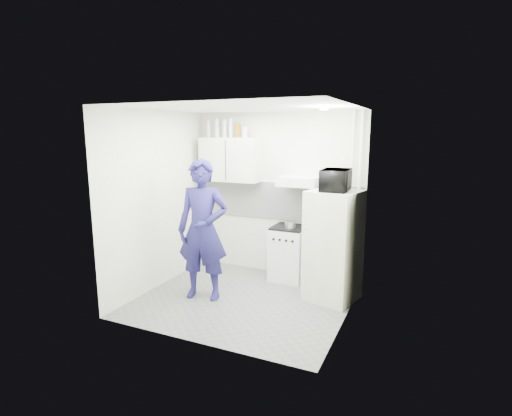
% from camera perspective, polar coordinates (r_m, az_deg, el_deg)
% --- Properties ---
extents(floor, '(2.80, 2.80, 0.00)m').
position_cam_1_polar(floor, '(5.70, -1.73, -12.94)').
color(floor, slate).
rests_on(floor, ground).
extents(ceiling, '(2.80, 2.80, 0.00)m').
position_cam_1_polar(ceiling, '(5.22, -1.90, 14.17)').
color(ceiling, white).
rests_on(ceiling, wall_back).
extents(wall_back, '(2.80, 0.00, 2.80)m').
position_cam_1_polar(wall_back, '(6.43, 3.08, 1.94)').
color(wall_back, beige).
rests_on(wall_back, floor).
extents(wall_left, '(0.00, 2.60, 2.60)m').
position_cam_1_polar(wall_left, '(6.04, -13.83, 1.04)').
color(wall_left, beige).
rests_on(wall_left, floor).
extents(wall_right, '(0.00, 2.60, 2.60)m').
position_cam_1_polar(wall_right, '(4.87, 13.17, -1.28)').
color(wall_right, beige).
rests_on(wall_right, floor).
extents(person, '(0.79, 0.60, 1.94)m').
position_cam_1_polar(person, '(5.52, -7.61, -3.13)').
color(person, navy).
rests_on(person, floor).
extents(stove, '(0.52, 0.52, 0.83)m').
position_cam_1_polar(stove, '(6.31, 4.67, -6.55)').
color(stove, white).
rests_on(stove, floor).
extents(fridge, '(0.76, 0.76, 1.53)m').
position_cam_1_polar(fridge, '(5.57, 10.98, -5.35)').
color(fridge, white).
rests_on(fridge, floor).
extents(stove_top, '(0.50, 0.50, 0.03)m').
position_cam_1_polar(stove_top, '(6.19, 4.74, -2.77)').
color(stove_top, black).
rests_on(stove_top, stove).
extents(saucepan, '(0.16, 0.16, 0.09)m').
position_cam_1_polar(saucepan, '(6.09, 4.91, -2.41)').
color(saucepan, silver).
rests_on(saucepan, stove_top).
extents(microwave, '(0.53, 0.37, 0.28)m').
position_cam_1_polar(microwave, '(5.39, 11.33, 3.94)').
color(microwave, black).
rests_on(microwave, fridge).
extents(bottle_a, '(0.07, 0.07, 0.28)m').
position_cam_1_polar(bottle_a, '(6.71, -6.81, 11.18)').
color(bottle_a, '#B2B7BC').
rests_on(bottle_a, upper_cabinet).
extents(bottle_b, '(0.08, 0.08, 0.30)m').
position_cam_1_polar(bottle_b, '(6.63, -5.61, 11.27)').
color(bottle_b, '#B2B7BC').
rests_on(bottle_b, upper_cabinet).
extents(bottle_c, '(0.07, 0.07, 0.28)m').
position_cam_1_polar(bottle_c, '(6.55, -4.49, 11.22)').
color(bottle_c, '#B2B7BC').
rests_on(bottle_c, upper_cabinet).
extents(bottle_d, '(0.07, 0.07, 0.30)m').
position_cam_1_polar(bottle_d, '(6.50, -3.61, 11.34)').
color(bottle_d, '#B2B7BC').
rests_on(bottle_d, upper_cabinet).
extents(canister_a, '(0.09, 0.09, 0.23)m').
position_cam_1_polar(canister_a, '(6.44, -2.59, 11.02)').
color(canister_a, brown).
rests_on(canister_a, upper_cabinet).
extents(canister_b, '(0.09, 0.09, 0.17)m').
position_cam_1_polar(canister_b, '(6.39, -1.61, 10.76)').
color(canister_b, '#B2B7BC').
rests_on(canister_b, upper_cabinet).
extents(upper_cabinet, '(1.00, 0.35, 0.70)m').
position_cam_1_polar(upper_cabinet, '(6.52, -3.63, 6.92)').
color(upper_cabinet, white).
rests_on(upper_cabinet, wall_back).
extents(range_hood, '(0.60, 0.50, 0.14)m').
position_cam_1_polar(range_hood, '(6.01, 6.25, 3.85)').
color(range_hood, white).
rests_on(range_hood, wall_back).
extents(backsplash, '(2.74, 0.03, 0.60)m').
position_cam_1_polar(backsplash, '(6.44, 3.02, 1.04)').
color(backsplash, white).
rests_on(backsplash, wall_back).
extents(pipe_a, '(0.05, 0.05, 2.60)m').
position_cam_1_polar(pipe_a, '(6.02, 14.42, 0.97)').
color(pipe_a, white).
rests_on(pipe_a, floor).
extents(pipe_b, '(0.04, 0.04, 2.60)m').
position_cam_1_polar(pipe_b, '(6.04, 13.30, 1.06)').
color(pipe_b, white).
rests_on(pipe_b, floor).
extents(ceiling_spot_fixture, '(0.10, 0.10, 0.02)m').
position_cam_1_polar(ceiling_spot_fixture, '(5.05, 9.69, 13.79)').
color(ceiling_spot_fixture, white).
rests_on(ceiling_spot_fixture, ceiling).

